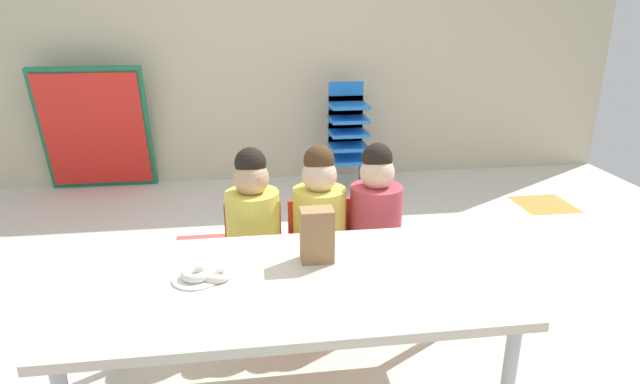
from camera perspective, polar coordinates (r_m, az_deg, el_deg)
The scene contains 12 objects.
ground_plane at distance 2.90m, azimuth -4.05°, elevation -13.24°, with size 6.66×4.88×0.02m.
back_wall at distance 4.90m, azimuth -6.60°, elevation 16.67°, with size 6.66×0.10×2.65m, color beige.
craft_table at distance 2.06m, azimuth -3.29°, elevation -10.35°, with size 1.63×0.82×0.58m.
seated_child_near_camera at distance 2.62m, azimuth -7.16°, elevation -3.15°, with size 0.32×0.31×0.92m.
seated_child_middle_seat at distance 2.64m, azimuth -0.09°, elevation -2.79°, with size 0.34×0.34×0.92m.
seated_child_far_right at distance 2.69m, azimuth 5.92°, elevation -2.46°, with size 0.33×0.33×0.92m.
kid_chair_blue_stack at distance 4.68m, azimuth 2.95°, elevation 6.63°, with size 0.32×0.30×0.92m.
folded_activity_table at distance 4.97m, azimuth -22.86°, elevation 6.13°, with size 0.90×0.29×1.09m.
paper_bag_brown at distance 2.12m, azimuth -0.33°, elevation -4.63°, with size 0.13×0.09×0.22m, color #9E754C.
paper_plate_near_edge at distance 2.08m, azimuth -13.04°, elevation -8.97°, with size 0.18×0.18×0.01m, color white.
donut_powdered_on_plate at distance 2.07m, azimuth -13.09°, elevation -8.46°, with size 0.11×0.11×0.03m, color white.
donut_powdered_loose at distance 2.06m, azimuth -10.92°, elevation -8.64°, with size 0.11×0.11×0.03m, color white.
Camera 1 is at (-0.14, -2.45, 1.56)m, focal length 29.98 mm.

